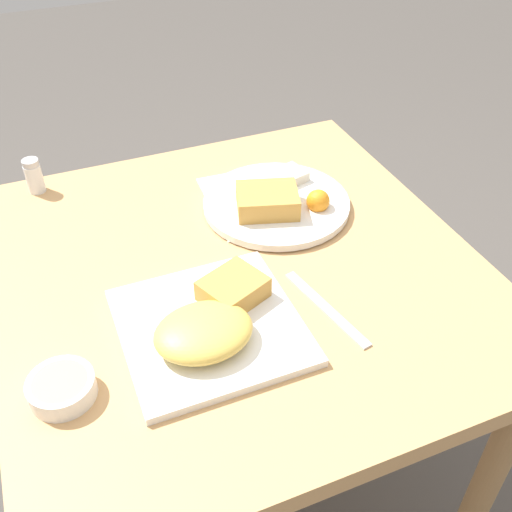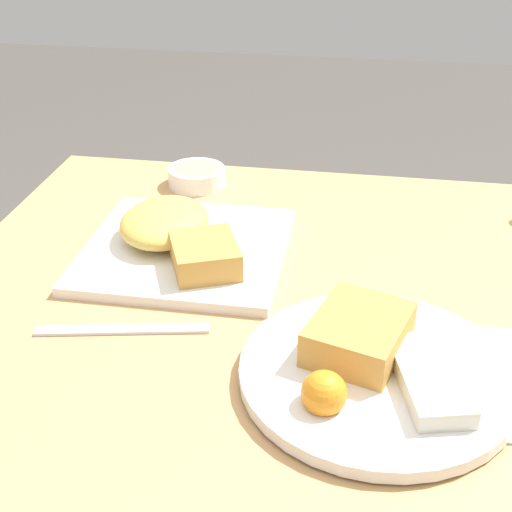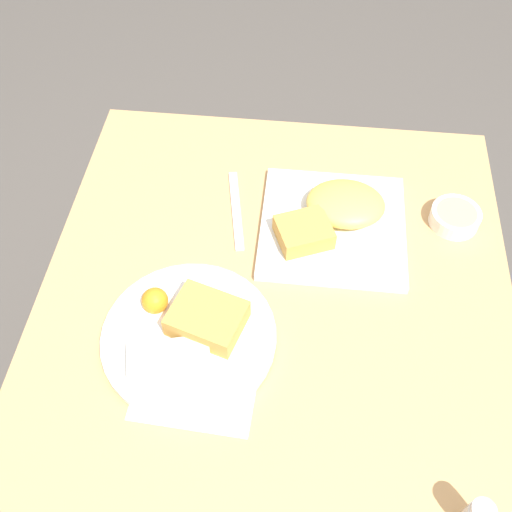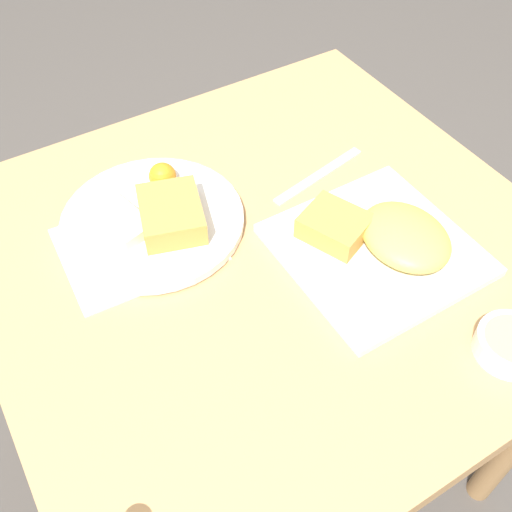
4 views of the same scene
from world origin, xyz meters
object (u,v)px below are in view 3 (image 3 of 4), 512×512
(plate_oval_far, at_px, (190,332))
(sauce_ramekin, at_px, (455,217))
(plate_square_near, at_px, (334,219))
(butter_knife, at_px, (236,210))

(plate_oval_far, relative_size, sauce_ramekin, 3.08)
(plate_square_near, height_order, plate_oval_far, plate_square_near)
(plate_square_near, relative_size, butter_knife, 1.35)
(sauce_ramekin, bearing_deg, butter_knife, 1.83)
(plate_oval_far, bearing_deg, sauce_ramekin, -146.53)
(plate_oval_far, relative_size, butter_knife, 1.44)
(plate_square_near, distance_m, butter_knife, 0.19)
(plate_square_near, xyz_separation_m, plate_oval_far, (0.22, 0.26, -0.00))
(butter_knife, bearing_deg, plate_oval_far, -19.05)
(plate_square_near, distance_m, plate_oval_far, 0.34)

